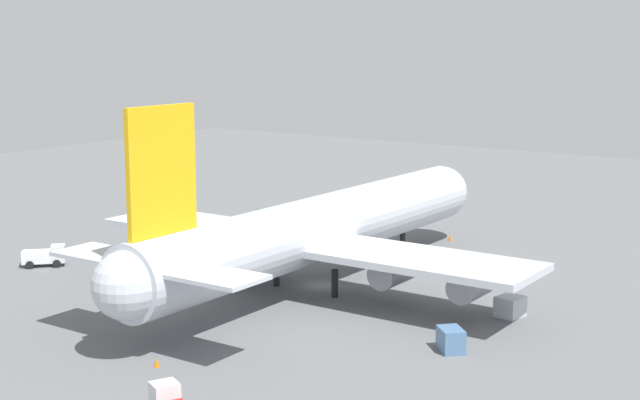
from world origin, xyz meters
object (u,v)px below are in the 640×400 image
catering_truck (270,215)px  fuel_truck (345,205)px  cargo_container_fore (510,306)px  safety_cone_tail (157,363)px  cargo_loader (45,256)px  cargo_airplane (320,229)px  safety_cone_nose (450,238)px  cargo_container_aft (451,340)px

catering_truck → fuel_truck: bearing=-20.5°
cargo_container_fore → safety_cone_tail: bearing=148.3°
cargo_loader → cargo_container_fore: (12.35, -51.77, -0.23)m
cargo_airplane → safety_cone_nose: size_ratio=81.64×
catering_truck → cargo_loader: bearing=170.4°
catering_truck → fuel_truck: (12.29, -4.59, 0.12)m
cargo_loader → cargo_container_aft: (0.32, -51.63, -0.20)m
cargo_container_aft → cargo_loader: bearing=90.4°
cargo_airplane → cargo_loader: bearing=109.7°
cargo_container_aft → safety_cone_tail: (-16.78, 17.64, -0.64)m
catering_truck → cargo_container_aft: size_ratio=1.57×
cargo_container_aft → safety_cone_tail: cargo_container_aft is taller
fuel_truck → cargo_container_aft: (-46.68, -41.19, -0.19)m
cargo_airplane → cargo_loader: size_ratio=12.66×
cargo_loader → cargo_airplane: bearing=-70.3°
fuel_truck → safety_cone_nose: size_ratio=7.15×
cargo_airplane → cargo_container_aft: 23.97m
cargo_airplane → cargo_loader: cargo_airplane is taller
fuel_truck → safety_cone_nose: fuel_truck is taller
cargo_airplane → safety_cone_tail: (-27.49, -3.18, -5.79)m
cargo_loader → cargo_container_aft: size_ratio=1.56×
catering_truck → cargo_container_fore: bearing=-116.0°
cargo_airplane → safety_cone_tail: bearing=-173.4°
catering_truck → cargo_container_fore: 51.08m
cargo_airplane → fuel_truck: cargo_airplane is taller
catering_truck → cargo_loader: size_ratio=1.01×
cargo_loader → cargo_container_fore: 53.22m
catering_truck → safety_cone_nose: size_ratio=6.50×
catering_truck → safety_cone_nose: (3.87, -26.42, -0.70)m
cargo_loader → safety_cone_tail: bearing=-115.8°
safety_cone_tail → cargo_container_aft: bearing=-46.4°
cargo_container_fore → safety_cone_tail: (-28.81, 17.78, -0.61)m
catering_truck → cargo_container_fore: catering_truck is taller
cargo_loader → fuel_truck: 48.15m
cargo_loader → safety_cone_nose: size_ratio=6.45×
safety_cone_tail → cargo_airplane: bearing=6.6°
fuel_truck → safety_cone_nose: (-8.42, -21.83, -0.81)m
cargo_container_aft → catering_truck: bearing=53.1°
cargo_airplane → cargo_loader: (-11.03, 30.81, -4.94)m
catering_truck → cargo_airplane: bearing=-133.5°
fuel_truck → cargo_container_aft: bearing=-138.6°
fuel_truck → cargo_container_fore: size_ratio=1.91×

